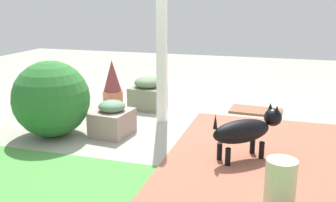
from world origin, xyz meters
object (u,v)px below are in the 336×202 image
(porch_pillar, at_px, (162,26))
(stone_planter_mid, at_px, (112,119))
(doormat, at_px, (256,111))
(stone_planter_nearest, at_px, (148,94))
(ceramic_urn, at_px, (280,184))
(round_shrub, at_px, (51,99))
(terracotta_pot_spiky, at_px, (112,82))
(dog, at_px, (246,130))

(porch_pillar, bearing_deg, stone_planter_mid, 58.32)
(stone_planter_mid, bearing_deg, doormat, -136.97)
(porch_pillar, xyz_separation_m, stone_planter_mid, (0.38, 0.61, -0.98))
(stone_planter_nearest, height_order, ceramic_urn, stone_planter_nearest)
(round_shrub, bearing_deg, porch_pillar, -140.26)
(terracotta_pot_spiky, bearing_deg, doormat, -177.76)
(ceramic_urn, bearing_deg, porch_pillar, -49.76)
(stone_planter_mid, relative_size, dog, 0.75)
(porch_pillar, xyz_separation_m, dog, (-1.09, 0.89, -0.86))
(porch_pillar, relative_size, stone_planter_nearest, 5.06)
(stone_planter_nearest, bearing_deg, doormat, -169.86)
(stone_planter_mid, relative_size, ceramic_urn, 1.30)
(stone_planter_mid, height_order, terracotta_pot_spiky, terracotta_pot_spiky)
(stone_planter_nearest, bearing_deg, terracotta_pot_spiky, -16.40)
(stone_planter_nearest, relative_size, doormat, 0.68)
(porch_pillar, height_order, round_shrub, porch_pillar)
(round_shrub, bearing_deg, stone_planter_nearest, -115.67)
(round_shrub, xyz_separation_m, ceramic_urn, (-2.39, 0.84, -0.23))
(ceramic_urn, height_order, doormat, ceramic_urn)
(stone_planter_mid, height_order, dog, dog)
(round_shrub, relative_size, doormat, 1.24)
(stone_planter_nearest, xyz_separation_m, doormat, (-1.43, -0.26, -0.19))
(round_shrub, xyz_separation_m, doormat, (-2.06, -1.56, -0.40))
(dog, height_order, doormat, dog)
(porch_pillar, height_order, stone_planter_mid, porch_pillar)
(round_shrub, distance_m, terracotta_pot_spiky, 1.49)
(terracotta_pot_spiky, height_order, ceramic_urn, terracotta_pot_spiky)
(stone_planter_mid, bearing_deg, ceramic_urn, 149.47)
(round_shrub, distance_m, doormat, 2.61)
(stone_planter_mid, distance_m, doormat, 1.99)
(ceramic_urn, bearing_deg, dog, -67.75)
(porch_pillar, relative_size, terracotta_pot_spiky, 3.77)
(terracotta_pot_spiky, xyz_separation_m, dog, (-2.05, 1.55, -0.00))
(stone_planter_nearest, distance_m, doormat, 1.46)
(stone_planter_nearest, height_order, round_shrub, round_shrub)
(dog, distance_m, doormat, 1.65)
(stone_planter_mid, distance_m, dog, 1.50)
(stone_planter_mid, height_order, doormat, stone_planter_mid)
(dog, bearing_deg, ceramic_urn, 112.25)
(stone_planter_mid, relative_size, round_shrub, 0.57)
(porch_pillar, bearing_deg, terracotta_pot_spiky, -34.61)
(dog, height_order, ceramic_urn, dog)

